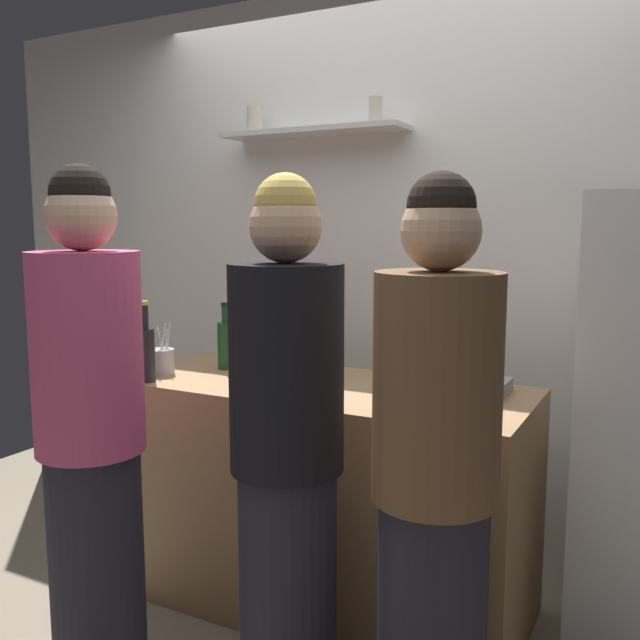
# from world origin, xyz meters

# --- Properties ---
(back_wall_assembly) EXTENTS (4.80, 0.32, 2.60)m
(back_wall_assembly) POSITION_xyz_m (-0.00, 1.25, 1.30)
(back_wall_assembly) COLOR white
(back_wall_assembly) RESTS_ON ground
(counter) EXTENTS (1.61, 0.68, 0.89)m
(counter) POSITION_xyz_m (-0.02, 0.51, 0.45)
(counter) COLOR #9E7A51
(counter) RESTS_ON ground
(baking_pan) EXTENTS (0.34, 0.24, 0.05)m
(baking_pan) POSITION_xyz_m (0.50, 0.64, 0.92)
(baking_pan) COLOR gray
(baking_pan) RESTS_ON counter
(utensil_holder) EXTENTS (0.11, 0.11, 0.21)m
(utensil_holder) POSITION_xyz_m (-0.68, 0.36, 0.95)
(utensil_holder) COLOR #B2B2B7
(utensil_holder) RESTS_ON counter
(wine_bottle_green_glass) EXTENTS (0.07, 0.07, 0.29)m
(wine_bottle_green_glass) POSITION_xyz_m (-0.51, 0.57, 1.00)
(wine_bottle_green_glass) COLOR #19471E
(wine_bottle_green_glass) RESTS_ON counter
(wine_bottle_dark_glass) EXTENTS (0.07, 0.07, 0.32)m
(wine_bottle_dark_glass) POSITION_xyz_m (-0.64, 0.23, 1.01)
(wine_bottle_dark_glass) COLOR black
(wine_bottle_dark_glass) RESTS_ON counter
(wine_bottle_amber_glass) EXTENTS (0.07, 0.07, 0.30)m
(wine_bottle_amber_glass) POSITION_xyz_m (-0.30, 0.59, 1.00)
(wine_bottle_amber_glass) COLOR #472814
(wine_bottle_amber_glass) RESTS_ON counter
(wine_bottle_pale_glass) EXTENTS (0.06, 0.06, 0.31)m
(wine_bottle_pale_glass) POSITION_xyz_m (0.42, 0.29, 1.01)
(wine_bottle_pale_glass) COLOR #B2BFB2
(wine_bottle_pale_glass) RESTS_ON counter
(water_bottle_plastic) EXTENTS (0.08, 0.08, 0.25)m
(water_bottle_plastic) POSITION_xyz_m (-0.05, 0.56, 1.00)
(water_bottle_plastic) COLOR silver
(water_bottle_plastic) RESTS_ON counter
(person_brown_jacket) EXTENTS (0.34, 0.34, 1.64)m
(person_brown_jacket) POSITION_xyz_m (0.65, -0.08, 0.81)
(person_brown_jacket) COLOR #262633
(person_brown_jacket) RESTS_ON ground
(person_pink_top) EXTENTS (0.34, 0.34, 1.69)m
(person_pink_top) POSITION_xyz_m (-0.43, -0.27, 0.84)
(person_pink_top) COLOR #262633
(person_pink_top) RESTS_ON ground
(person_blonde) EXTENTS (0.34, 0.34, 1.65)m
(person_blonde) POSITION_xyz_m (0.19, -0.08, 0.82)
(person_blonde) COLOR #262633
(person_blonde) RESTS_ON ground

